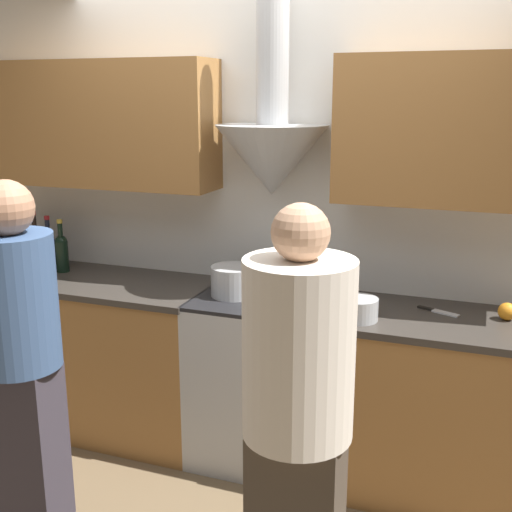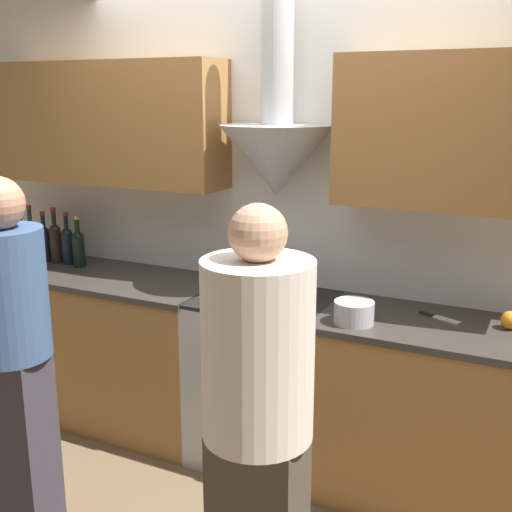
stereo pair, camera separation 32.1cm
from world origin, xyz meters
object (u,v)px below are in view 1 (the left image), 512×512
at_px(stock_pot, 234,281).
at_px(wine_bottle_5, 62,251).
at_px(wine_bottle_1, 9,244).
at_px(person_foreground_left, 21,363).
at_px(orange_fruit, 507,311).
at_px(wine_bottle_2, 24,247).
at_px(wine_bottle_4, 49,248).
at_px(person_foreground_right, 297,429).
at_px(wine_bottle_3, 36,246).
at_px(saucepan, 358,309).
at_px(stove_range, 262,378).
at_px(mixing_bowl, 291,295).

bearing_deg(stock_pot, wine_bottle_5, 175.99).
bearing_deg(wine_bottle_1, person_foreground_left, -48.20).
relative_size(wine_bottle_5, person_foreground_left, 0.19).
height_order(orange_fruit, person_foreground_left, person_foreground_left).
distance_m(wine_bottle_2, stock_pot, 1.43).
distance_m(wine_bottle_4, person_foreground_right, 2.36).
distance_m(wine_bottle_3, stock_pot, 1.35).
bearing_deg(saucepan, wine_bottle_2, 173.82).
bearing_deg(wine_bottle_5, stove_range, -2.80).
bearing_deg(orange_fruit, person_foreground_right, -116.44).
bearing_deg(stove_range, person_foreground_left, -119.05).
bearing_deg(wine_bottle_4, wine_bottle_2, -173.97).
relative_size(wine_bottle_1, person_foreground_left, 0.21).
height_order(wine_bottle_1, saucepan, wine_bottle_1).
height_order(wine_bottle_3, mixing_bowl, wine_bottle_3).
bearing_deg(stock_pot, wine_bottle_3, 175.98).
xyz_separation_m(wine_bottle_3, mixing_bowl, (1.66, -0.08, -0.11)).
bearing_deg(wine_bottle_3, wine_bottle_2, -173.21).
distance_m(wine_bottle_1, person_foreground_right, 2.59).
bearing_deg(wine_bottle_2, stove_range, -2.46).
bearing_deg(stock_pot, wine_bottle_1, 177.12).
relative_size(wine_bottle_4, saucepan, 1.75).
bearing_deg(person_foreground_left, wine_bottle_1, 131.80).
bearing_deg(mixing_bowl, wine_bottle_5, 177.36).
xyz_separation_m(orange_fruit, person_foreground_left, (-1.83, -1.20, -0.05)).
height_order(wine_bottle_5, person_foreground_right, person_foreground_right).
height_order(wine_bottle_4, wine_bottle_5, wine_bottle_4).
distance_m(wine_bottle_5, orange_fruit, 2.50).
height_order(wine_bottle_4, person_foreground_right, person_foreground_right).
distance_m(wine_bottle_4, stock_pot, 1.26).
distance_m(stove_range, orange_fruit, 1.30).
bearing_deg(wine_bottle_3, wine_bottle_4, 5.32).
relative_size(wine_bottle_4, person_foreground_left, 0.20).
bearing_deg(orange_fruit, person_foreground_left, -146.60).
xyz_separation_m(wine_bottle_2, person_foreground_left, (0.96, -1.19, -0.13)).
xyz_separation_m(wine_bottle_4, orange_fruit, (2.61, -0.01, -0.09)).
bearing_deg(orange_fruit, wine_bottle_3, -180.00).
bearing_deg(wine_bottle_2, person_foreground_left, -51.25).
distance_m(wine_bottle_1, person_foreground_left, 1.60).
bearing_deg(person_foreground_right, wine_bottle_5, 145.40).
bearing_deg(wine_bottle_2, mixing_bowl, -2.35).
relative_size(wine_bottle_5, person_foreground_right, 0.19).
xyz_separation_m(wine_bottle_4, mixing_bowl, (1.57, -0.09, -0.10)).
distance_m(wine_bottle_1, mixing_bowl, 1.85).
relative_size(saucepan, person_foreground_left, 0.11).
bearing_deg(wine_bottle_3, orange_fruit, 0.00).
bearing_deg(stock_pot, mixing_bowl, 2.40).
height_order(wine_bottle_5, mixing_bowl, wine_bottle_5).
bearing_deg(stock_pot, person_foreground_right, -59.36).
height_order(wine_bottle_2, saucepan, wine_bottle_2).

